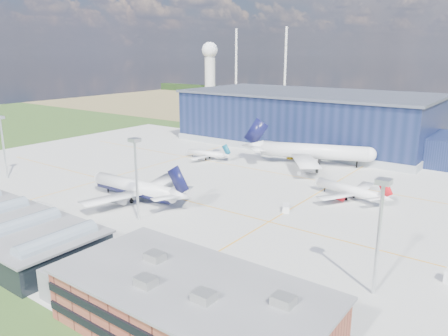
% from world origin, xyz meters
% --- Properties ---
extents(ground, '(600.00, 600.00, 0.00)m').
position_xyz_m(ground, '(0.00, 0.00, 0.00)').
color(ground, '#28491B').
rests_on(ground, ground).
extents(apron, '(220.00, 160.00, 0.08)m').
position_xyz_m(apron, '(0.00, 10.00, 0.03)').
color(apron, '#ACACA6').
rests_on(apron, ground).
extents(farmland, '(600.00, 220.00, 0.01)m').
position_xyz_m(farmland, '(0.00, 220.00, 0.00)').
color(farmland, olive).
rests_on(farmland, ground).
extents(treeline, '(600.00, 8.00, 8.00)m').
position_xyz_m(treeline, '(0.00, 300.00, 4.00)').
color(treeline, black).
rests_on(treeline, ground).
extents(horizon_dressing, '(440.20, 18.00, 70.00)m').
position_xyz_m(horizon_dressing, '(-191.30, 294.39, 34.20)').
color(horizon_dressing, silver).
rests_on(horizon_dressing, ground).
extents(hangar, '(145.00, 62.00, 26.10)m').
position_xyz_m(hangar, '(2.81, 94.80, 11.62)').
color(hangar, '#101A37').
rests_on(hangar, ground).
extents(ops_building, '(46.00, 23.00, 10.90)m').
position_xyz_m(ops_building, '(55.01, -60.00, 4.79)').
color(ops_building, brown).
rests_on(ops_building, ground).
extents(light_mast_west, '(2.60, 2.60, 23.00)m').
position_xyz_m(light_mast_west, '(-60.00, -30.00, 15.43)').
color(light_mast_west, silver).
rests_on(light_mast_west, ground).
extents(light_mast_center, '(2.60, 2.60, 23.00)m').
position_xyz_m(light_mast_center, '(10.00, -30.00, 15.43)').
color(light_mast_center, silver).
rests_on(light_mast_center, ground).
extents(light_mast_east, '(2.60, 2.60, 23.00)m').
position_xyz_m(light_mast_east, '(75.00, -30.00, 15.43)').
color(light_mast_east, silver).
rests_on(light_mast_east, ground).
extents(airliner_navy, '(42.03, 41.16, 13.38)m').
position_xyz_m(airliner_navy, '(-3.39, -18.86, 6.69)').
color(airliner_navy, white).
rests_on(airliner_navy, ground).
extents(airliner_red, '(34.07, 33.62, 9.25)m').
position_xyz_m(airliner_red, '(49.86, 22.00, 4.63)').
color(airliner_red, white).
rests_on(airliner_red, ground).
extents(airliner_widebody, '(70.33, 69.62, 17.99)m').
position_xyz_m(airliner_widebody, '(22.48, 55.00, 8.99)').
color(airliner_widebody, white).
rests_on(airliner_widebody, ground).
extents(airliner_regional, '(25.38, 24.93, 7.52)m').
position_xyz_m(airliner_regional, '(-19.54, 37.03, 3.76)').
color(airliner_regional, white).
rests_on(airliner_regional, ground).
extents(gse_tug_b, '(2.95, 3.49, 1.28)m').
position_xyz_m(gse_tug_b, '(-29.49, -43.63, 0.64)').
color(gse_tug_b, yellow).
rests_on(gse_tug_b, ground).
extents(gse_cart_a, '(2.55, 3.20, 1.21)m').
position_xyz_m(gse_cart_a, '(25.22, 39.01, 0.61)').
color(gse_cart_a, silver).
rests_on(gse_cart_a, ground).
extents(gse_van_b, '(3.77, 4.73, 1.97)m').
position_xyz_m(gse_van_b, '(39.69, 0.17, 0.99)').
color(gse_van_b, silver).
rests_on(gse_van_b, ground).
extents(gse_tug_c, '(2.63, 3.50, 1.37)m').
position_xyz_m(gse_tug_c, '(10.01, 59.03, 0.68)').
color(gse_tug_c, yellow).
rests_on(gse_tug_c, ground).
extents(gse_cart_b, '(3.61, 2.89, 1.37)m').
position_xyz_m(gse_cart_b, '(-24.48, 44.21, 0.68)').
color(gse_cart_b, silver).
rests_on(gse_cart_b, ground).
extents(airstair, '(2.95, 5.18, 3.12)m').
position_xyz_m(airstair, '(-13.72, -44.33, 1.56)').
color(airstair, silver).
rests_on(airstair, ground).
extents(car_a, '(3.94, 2.45, 1.25)m').
position_xyz_m(car_a, '(65.25, -48.00, 0.63)').
color(car_a, '#99999E').
rests_on(car_a, ground).
extents(car_b, '(3.53, 1.38, 1.14)m').
position_xyz_m(car_b, '(67.25, -48.00, 0.57)').
color(car_b, '#99999E').
rests_on(car_b, ground).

